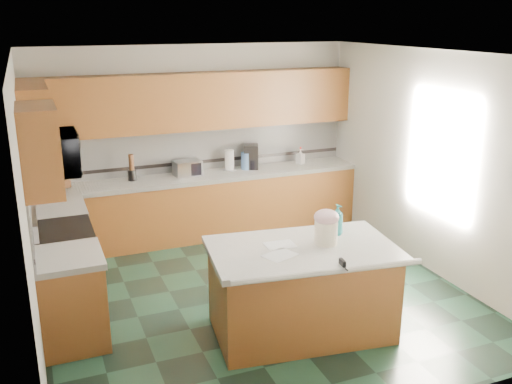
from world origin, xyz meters
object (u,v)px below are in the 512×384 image
island_base (301,292)px  treat_jar (326,232)px  soap_bottle_island (337,220)px  island_top (303,250)px  knife_block (64,179)px  coffee_maker (251,157)px  toaster_oven (188,168)px

island_base → treat_jar: 0.66m
island_base → soap_bottle_island: size_ratio=5.33×
island_base → island_top: (-0.00, -0.00, 0.46)m
island_top → knife_block: (-1.99, 2.95, 0.15)m
island_top → island_base: bearing=52.3°
island_base → knife_block: (-1.99, 2.95, 0.61)m
island_top → treat_jar: (0.25, -0.00, 0.15)m
island_base → island_top: bearing=-127.7°
treat_jar → knife_block: 3.70m
island_top → soap_bottle_island: soap_bottle_island is taller
knife_block → coffee_maker: (2.62, 0.03, 0.06)m
island_base → knife_block: 3.61m
knife_block → coffee_maker: bearing=-6.0°
island_top → knife_block: knife_block is taller
island_base → treat_jar: bearing=6.2°
island_top → coffee_maker: 3.05m
island_top → toaster_oven: toaster_oven is taller
island_base → treat_jar: size_ratio=7.19×
coffee_maker → soap_bottle_island: bearing=-72.2°
toaster_oven → coffee_maker: bearing=-3.2°
coffee_maker → knife_block: bearing=-158.3°
knife_block → toaster_oven: bearing=-6.7°
knife_block → island_base: bearing=-62.6°
treat_jar → soap_bottle_island: size_ratio=0.74×
treat_jar → toaster_oven: size_ratio=0.64×
treat_jar → coffee_maker: bearing=98.8°
island_base → coffee_maker: (0.63, 2.98, 0.67)m
island_base → island_top: size_ratio=0.94×
island_top → coffee_maker: (0.63, 2.98, 0.21)m
soap_bottle_island → toaster_oven: size_ratio=0.87×
toaster_oven → knife_block: bearing=175.0°
island_top → coffee_maker: size_ratio=5.11×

